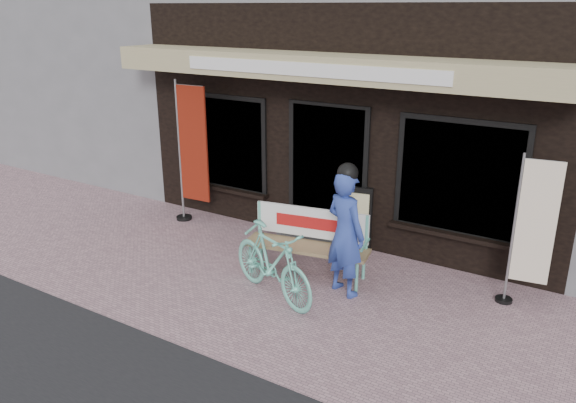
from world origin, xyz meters
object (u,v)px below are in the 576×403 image
Objects in this scene: bicycle at (272,262)px; menu_stand at (355,217)px; person at (345,231)px; nobori_red at (191,152)px; bench at (309,237)px; nobori_cream at (531,231)px.

menu_stand is (0.25, 1.94, 0.03)m from bicycle.
bicycle is at bearing -119.72° from person.
nobori_red reaches higher than menu_stand.
menu_stand is at bearing 5.21° from nobori_red.
menu_stand reaches higher than bicycle.
nobori_cream reaches higher than bench.
nobori_cream is (2.71, 0.63, 0.46)m from bench.
bench is at bearing -178.89° from person.
bench is 1.12m from menu_stand.
menu_stand is (-2.52, 0.48, -0.49)m from nobori_cream.
nobori_red is at bearing 154.88° from bench.
bicycle is (-0.06, -0.83, -0.06)m from bench.
bench is 0.73× the size of nobori_red.
bicycle is at bearing -107.75° from menu_stand.
bench is 0.84m from bicycle.
bench is 1.77× the size of menu_stand.
person is 1.47m from menu_stand.
nobori_cream is (5.38, -0.07, -0.25)m from nobori_red.
nobori_red is 2.43× the size of menu_stand.
person is at bearing -30.17° from bench.
menu_stand is at bearing 130.28° from person.
person is 2.23m from nobori_cream.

